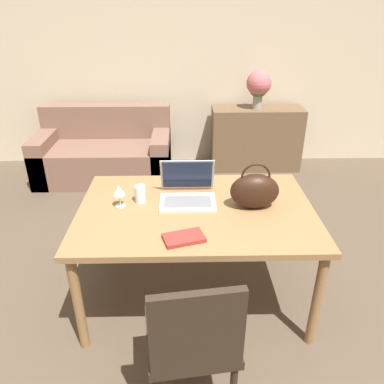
{
  "coord_description": "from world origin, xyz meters",
  "views": [
    {
      "loc": [
        -0.07,
        -1.54,
        1.95
      ],
      "look_at": [
        -0.03,
        0.6,
        0.85
      ],
      "focal_mm": 35.0,
      "sensor_mm": 36.0,
      "label": 1
    }
  ],
  "objects": [
    {
      "name": "drinking_glass",
      "position": [
        -0.37,
        0.7,
        0.79
      ],
      "size": [
        0.07,
        0.07,
        0.12
      ],
      "color": "silver",
      "rests_on": "dining_table"
    },
    {
      "name": "wall_back",
      "position": [
        0.0,
        3.26,
        1.35
      ],
      "size": [
        10.0,
        0.06,
        2.7
      ],
      "color": "beige",
      "rests_on": "ground_plane"
    },
    {
      "name": "laptop",
      "position": [
        -0.05,
        0.75,
        0.8
      ],
      "size": [
        0.37,
        0.34,
        0.26
      ],
      "color": "silver",
      "rests_on": "dining_table"
    },
    {
      "name": "flower_vase",
      "position": [
        0.81,
        2.94,
        1.05
      ],
      "size": [
        0.29,
        0.29,
        0.45
      ],
      "color": "#9E998E",
      "rests_on": "sideboard"
    },
    {
      "name": "handbag",
      "position": [
        0.38,
        0.61,
        0.85
      ],
      "size": [
        0.32,
        0.17,
        0.31
      ],
      "color": "black",
      "rests_on": "dining_table"
    },
    {
      "name": "sideboard",
      "position": [
        0.83,
        2.96,
        0.39
      ],
      "size": [
        1.11,
        0.4,
        0.78
      ],
      "color": "brown",
      "rests_on": "ground_plane"
    },
    {
      "name": "couch",
      "position": [
        -1.03,
        2.73,
        0.29
      ],
      "size": [
        1.57,
        0.81,
        0.82
      ],
      "color": "#7F5B4C",
      "rests_on": "ground_plane"
    },
    {
      "name": "wine_glass",
      "position": [
        -0.5,
        0.64,
        0.84
      ],
      "size": [
        0.08,
        0.08,
        0.15
      ],
      "color": "silver",
      "rests_on": "dining_table"
    },
    {
      "name": "dining_table",
      "position": [
        0.0,
        0.6,
        0.66
      ],
      "size": [
        1.55,
        1.04,
        0.73
      ],
      "color": "olive",
      "rests_on": "ground_plane"
    },
    {
      "name": "ground_plane",
      "position": [
        0.0,
        0.0,
        0.0
      ],
      "size": [
        14.0,
        14.0,
        0.0
      ],
      "primitive_type": "plane",
      "color": "brown"
    },
    {
      "name": "book",
      "position": [
        -0.08,
        0.24,
        0.74
      ],
      "size": [
        0.26,
        0.2,
        0.02
      ],
      "rotation": [
        0.0,
        0.0,
        0.3
      ],
      "color": "maroon",
      "rests_on": "dining_table"
    },
    {
      "name": "chair",
      "position": [
        -0.04,
        -0.27,
        0.51
      ],
      "size": [
        0.49,
        0.49,
        0.9
      ],
      "rotation": [
        0.0,
        0.0,
        0.13
      ],
      "color": "#2D2319",
      "rests_on": "ground_plane"
    }
  ]
}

